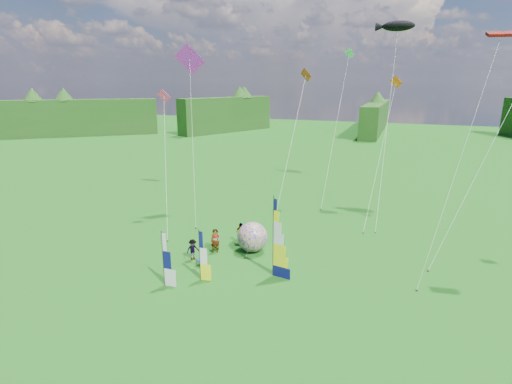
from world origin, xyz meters
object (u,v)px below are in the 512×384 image
(spectator_b, at_px, (216,240))
(camp_chair, at_px, (201,259))
(spectator_c, at_px, (193,250))
(kite_whale, at_px, (389,112))
(spectator_a, at_px, (215,241))
(bol_inflatable, at_px, (252,237))
(side_banner_left, at_px, (200,256))
(feather_banner_main, at_px, (273,238))
(spectator_d, at_px, (241,233))
(side_banner_far, at_px, (163,260))

(spectator_b, height_order, camp_chair, spectator_b)
(spectator_c, relative_size, kite_whale, 0.08)
(spectator_a, xyz_separation_m, spectator_c, (-0.96, -1.73, -0.14))
(bol_inflatable, bearing_deg, spectator_c, -140.04)
(side_banner_left, bearing_deg, feather_banner_main, 22.47)
(kite_whale, bearing_deg, spectator_c, -144.59)
(spectator_d, height_order, kite_whale, kite_whale)
(camp_chair, bearing_deg, spectator_d, 90.12)
(spectator_a, xyz_separation_m, camp_chair, (0.07, -2.43, -0.41))
(spectator_b, relative_size, kite_whale, 0.08)
(spectator_a, relative_size, spectator_d, 1.06)
(feather_banner_main, bearing_deg, side_banner_left, -142.20)
(side_banner_left, distance_m, bol_inflatable, 5.68)
(feather_banner_main, xyz_separation_m, spectator_b, (-5.44, 2.45, -1.86))
(side_banner_far, distance_m, kite_whale, 24.50)
(side_banner_far, distance_m, spectator_d, 8.26)
(feather_banner_main, bearing_deg, bol_inflatable, 140.38)
(spectator_a, bearing_deg, side_banner_far, -135.52)
(spectator_a, xyz_separation_m, spectator_d, (1.16, 2.26, -0.05))
(side_banner_left, bearing_deg, side_banner_far, -145.88)
(side_banner_left, relative_size, camp_chair, 3.29)
(camp_chair, bearing_deg, feather_banner_main, 17.88)
(spectator_b, bearing_deg, side_banner_left, -39.91)
(feather_banner_main, relative_size, side_banner_far, 1.51)
(spectator_a, distance_m, spectator_d, 2.54)
(bol_inflatable, bearing_deg, spectator_d, 142.63)
(bol_inflatable, relative_size, spectator_d, 1.33)
(side_banner_left, relative_size, kite_whale, 0.17)
(side_banner_left, xyz_separation_m, spectator_c, (-1.98, 2.51, -0.92))
(spectator_a, bearing_deg, camp_chair, -126.19)
(bol_inflatable, relative_size, spectator_a, 1.25)
(spectator_b, xyz_separation_m, camp_chair, (0.24, -2.88, -0.31))
(side_banner_left, xyz_separation_m, kite_whale, (9.97, 18.48, 8.08))
(feather_banner_main, xyz_separation_m, bol_inflatable, (-2.73, 3.20, -1.54))
(feather_banner_main, relative_size, bol_inflatable, 2.33)
(feather_banner_main, distance_m, spectator_b, 6.25)
(spectator_c, distance_m, kite_whale, 21.88)
(side_banner_far, xyz_separation_m, camp_chair, (0.84, 3.29, -1.27))
(side_banner_left, distance_m, spectator_d, 6.56)
(spectator_b, xyz_separation_m, kite_whale, (11.16, 13.79, 8.95))
(spectator_b, distance_m, spectator_c, 2.32)
(side_banner_left, distance_m, spectator_b, 4.92)
(feather_banner_main, bearing_deg, spectator_d, 143.94)
(spectator_b, relative_size, spectator_d, 0.95)
(side_banner_far, xyz_separation_m, bol_inflatable, (3.31, 6.92, -0.63))
(spectator_a, bearing_deg, kite_whale, 14.44)
(side_banner_left, distance_m, spectator_a, 4.43)
(spectator_d, bearing_deg, feather_banner_main, 159.22)
(feather_banner_main, bearing_deg, kite_whale, 80.51)
(spectator_a, bearing_deg, spectator_c, -156.79)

